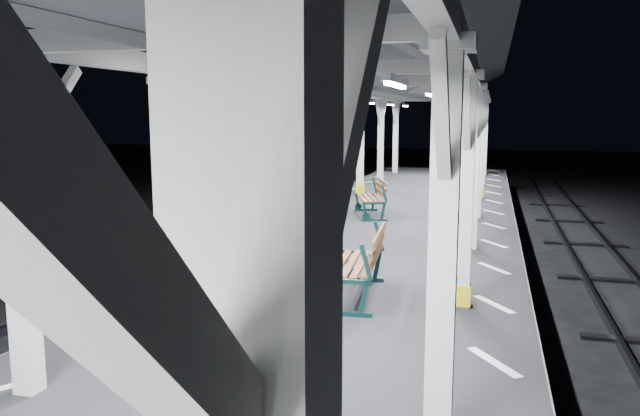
% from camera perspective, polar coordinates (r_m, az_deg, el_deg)
% --- Properties ---
extents(platform, '(6.00, 50.00, 1.00)m').
position_cam_1_polar(platform, '(7.95, -3.19, -15.42)').
color(platform, black).
rests_on(platform, ground).
extents(hazard_stripes_left, '(1.00, 48.00, 0.01)m').
position_cam_1_polar(hazard_stripes_left, '(8.82, -18.73, -9.92)').
color(hazard_stripes_left, silver).
rests_on(hazard_stripes_left, platform).
extents(hazard_stripes_right, '(1.00, 48.00, 0.01)m').
position_cam_1_polar(hazard_stripes_right, '(7.40, 15.59, -13.40)').
color(hazard_stripes_right, silver).
rests_on(hazard_stripes_right, platform).
extents(canopy, '(5.40, 49.00, 4.65)m').
position_cam_1_polar(canopy, '(7.29, -3.53, 15.12)').
color(canopy, silver).
rests_on(canopy, platform).
extents(bench_mid, '(0.86, 1.95, 1.03)m').
position_cam_1_polar(bench_mid, '(9.35, 3.99, -4.95)').
color(bench_mid, '#0E2D2C').
rests_on(bench_mid, platform).
extents(bench_far, '(1.20, 1.93, 0.98)m').
position_cam_1_polar(bench_far, '(16.82, 4.96, 1.04)').
color(bench_far, '#0E2D2C').
rests_on(bench_far, platform).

